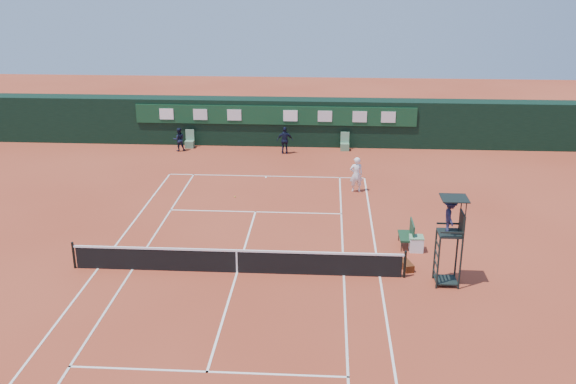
% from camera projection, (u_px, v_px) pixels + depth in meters
% --- Properties ---
extents(ground, '(90.00, 90.00, 0.00)m').
position_uv_depth(ground, '(237.00, 273.00, 24.76)').
color(ground, '#AE4229').
rests_on(ground, ground).
extents(court_lines, '(11.05, 23.85, 0.01)m').
position_uv_depth(court_lines, '(237.00, 272.00, 24.76)').
color(court_lines, silver).
rests_on(court_lines, ground).
extents(tennis_net, '(12.90, 0.10, 1.10)m').
position_uv_depth(tennis_net, '(237.00, 261.00, 24.59)').
color(tennis_net, black).
rests_on(tennis_net, ground).
extents(back_wall, '(40.00, 1.65, 3.00)m').
position_uv_depth(back_wall, '(276.00, 121.00, 41.86)').
color(back_wall, black).
rests_on(back_wall, ground).
extents(linesman_chair_left, '(0.55, 0.50, 1.15)m').
position_uv_depth(linesman_chair_left, '(190.00, 143.00, 41.41)').
color(linesman_chair_left, '#5C8E67').
rests_on(linesman_chair_left, ground).
extents(linesman_chair_right, '(0.55, 0.50, 1.15)m').
position_uv_depth(linesman_chair_right, '(345.00, 145.00, 40.82)').
color(linesman_chair_right, '#56835D').
rests_on(linesman_chair_right, ground).
extents(umpire_chair, '(0.96, 0.95, 3.42)m').
position_uv_depth(umpire_chair, '(451.00, 223.00, 23.09)').
color(umpire_chair, black).
rests_on(umpire_chair, ground).
extents(player_bench, '(0.56, 1.20, 1.10)m').
position_uv_depth(player_bench, '(408.00, 233.00, 26.89)').
color(player_bench, '#163921').
rests_on(player_bench, ground).
extents(tennis_bag, '(0.55, 0.84, 0.29)m').
position_uv_depth(tennis_bag, '(406.00, 266.00, 25.01)').
color(tennis_bag, black).
rests_on(tennis_bag, ground).
extents(cooler, '(0.57, 0.57, 0.65)m').
position_uv_depth(cooler, '(416.00, 243.00, 26.54)').
color(cooler, white).
rests_on(cooler, ground).
extents(tennis_ball, '(0.07, 0.07, 0.07)m').
position_uv_depth(tennis_ball, '(235.00, 197.00, 32.68)').
color(tennis_ball, '#CDD932').
rests_on(tennis_ball, ground).
extents(player, '(0.74, 0.55, 1.87)m').
position_uv_depth(player, '(356.00, 175.00, 33.22)').
color(player, white).
rests_on(player, ground).
extents(ball_kid_left, '(0.87, 0.77, 1.49)m').
position_uv_depth(ball_kid_left, '(179.00, 139.00, 40.53)').
color(ball_kid_left, black).
rests_on(ball_kid_left, ground).
extents(ball_kid_right, '(1.04, 0.51, 1.71)m').
position_uv_depth(ball_kid_right, '(285.00, 140.00, 39.91)').
color(ball_kid_right, black).
rests_on(ball_kid_right, ground).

